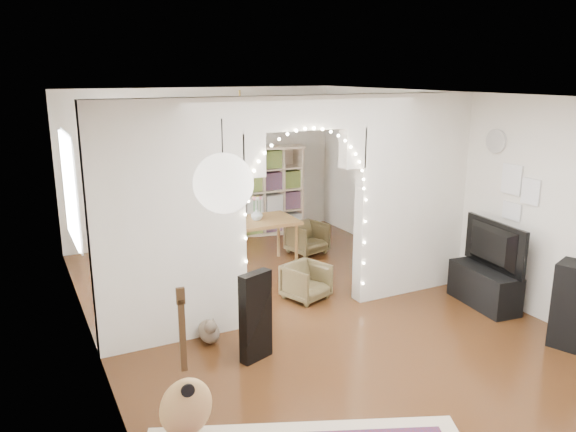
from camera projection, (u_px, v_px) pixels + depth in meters
name	position (u px, v px, depth m)	size (l,w,h in m)	color
floor	(303.00, 311.00, 7.14)	(7.50, 7.50, 0.00)	black
ceiling	(305.00, 95.00, 6.47)	(5.00, 7.50, 0.02)	white
wall_back	(204.00, 164.00, 10.05)	(5.00, 0.02, 2.70)	silver
wall_left	(88.00, 235.00, 5.71)	(0.02, 7.50, 2.70)	silver
wall_right	(460.00, 190.00, 7.90)	(0.02, 7.50, 2.70)	silver
divider_wall	(304.00, 203.00, 6.79)	(5.00, 0.20, 2.70)	silver
fairy_lights	(309.00, 194.00, 6.64)	(1.64, 0.04, 1.60)	#FFEABF
window	(70.00, 188.00, 7.25)	(0.04, 1.20, 1.40)	white
wall_clock	(497.00, 141.00, 7.18)	(0.31, 0.31, 0.03)	white
picture_frames	(517.00, 193.00, 6.99)	(0.02, 0.50, 0.70)	white
paper_lantern	(223.00, 183.00, 3.68)	(0.40, 0.40, 0.40)	white
ceiling_fan	(240.00, 111.00, 8.27)	(1.10, 1.10, 0.30)	#B28B3B
guitar_case	(256.00, 316.00, 5.85)	(0.37, 0.12, 0.97)	black
acoustic_guitar	(185.00, 384.00, 4.57)	(0.47, 0.21, 1.13)	tan
tabby_cat	(209.00, 331.00, 6.29)	(0.29, 0.53, 0.35)	brown
floor_speaker	(571.00, 305.00, 6.15)	(0.46, 0.43, 0.96)	black
media_console	(484.00, 287.00, 7.28)	(0.40, 1.00, 0.50)	black
tv	(488.00, 246.00, 7.14)	(1.07, 0.14, 0.62)	black
bookcase	(261.00, 191.00, 10.40)	(1.60, 0.41, 1.64)	beige
dining_table	(257.00, 225.00, 8.61)	(1.20, 0.81, 0.76)	brown
flower_vase	(257.00, 214.00, 8.57)	(0.18, 0.18, 0.19)	silver
dining_chair_left	(306.00, 282.00, 7.49)	(0.52, 0.53, 0.49)	brown
dining_chair_right	(307.00, 238.00, 9.38)	(0.56, 0.58, 0.53)	brown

